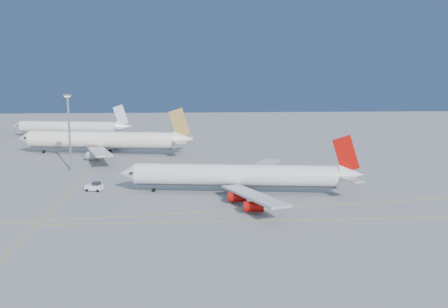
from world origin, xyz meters
TOP-DOWN VIEW (x-y plane):
  - ground at (0.00, 0.00)m, footprint 500.00×500.00m
  - taxiway_lines at (-14.71, 6.34)m, footprint 118.86×140.00m
  - airliner_virgin at (3.80, 9.48)m, footprint 61.82×55.14m
  - airliner_etihad at (-40.67, 71.52)m, footprint 66.96×61.22m
  - airliner_third at (-64.46, 120.58)m, footprint 56.85×51.87m
  - pushback_tug at (-33.77, 14.34)m, footprint 4.67×3.49m
  - light_mast at (-46.09, 41.24)m, footprint 2.04×2.04m

SIDE VIEW (x-z plane):
  - ground at x=0.00m, z-range 0.00..0.00m
  - taxiway_lines at x=-14.71m, z-range 0.00..0.02m
  - pushback_tug at x=-33.77m, z-range -0.09..2.31m
  - airliner_virgin at x=3.80m, z-range -3.03..12.23m
  - airliner_third at x=-64.46m, z-range -3.02..12.27m
  - airliner_etihad at x=-40.67m, z-range -3.43..14.09m
  - light_mast at x=-46.09m, z-range 2.13..25.72m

